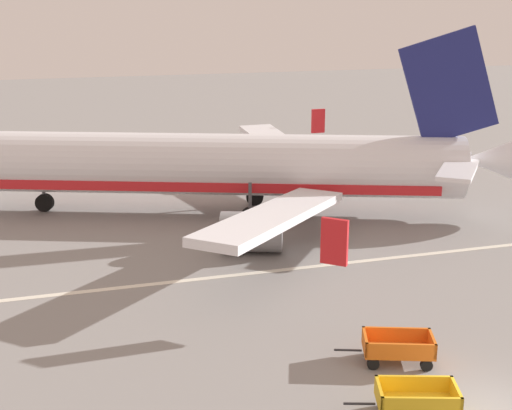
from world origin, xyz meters
The scene contains 5 objects.
ground_plane centered at (0.00, 0.00, 0.00)m, with size 220.00×220.00×0.00m, color gray.
apron_stripe centered at (0.00, 13.61, 0.01)m, with size 120.00×0.36×0.01m, color silver.
airplane centered at (-2.58, 23.50, 3.05)m, with size 36.43×29.66×11.34m.
baggage_cart_second_in_row centered at (-2.51, 0.33, 0.60)m, with size 3.61×2.09×1.07m.
baggage_cart_third_in_row centered at (-1.42, 3.68, 0.60)m, with size 3.59×2.16×1.07m.
Camera 1 is at (-12.98, -17.12, 12.60)m, focal length 49.92 mm.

